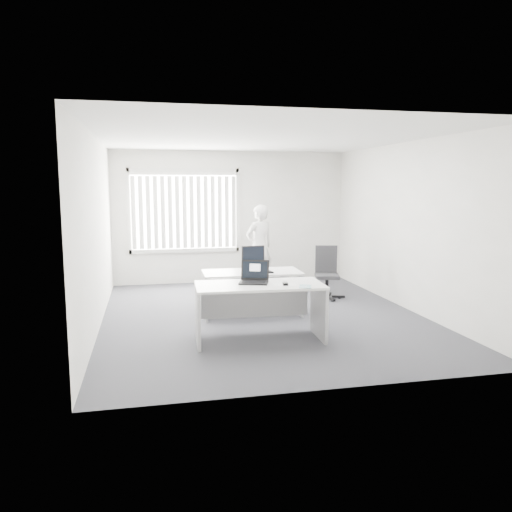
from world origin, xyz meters
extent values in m
plane|color=#404046|center=(0.00, 0.00, 0.00)|extent=(6.00, 6.00, 0.00)
cube|color=beige|center=(0.00, 3.00, 1.40)|extent=(5.00, 0.02, 2.80)
cube|color=beige|center=(0.00, -3.00, 1.40)|extent=(5.00, 0.02, 2.80)
cube|color=beige|center=(-2.50, 0.00, 1.40)|extent=(0.02, 6.00, 2.80)
cube|color=beige|center=(2.50, 0.00, 1.40)|extent=(0.02, 6.00, 2.80)
cube|color=silver|center=(0.00, 0.00, 2.80)|extent=(5.00, 6.00, 0.02)
cube|color=silver|center=(-1.00, 2.96, 1.55)|extent=(2.32, 0.06, 1.76)
cube|color=silver|center=(-0.33, -1.24, 0.76)|extent=(1.74, 0.88, 0.03)
cube|color=#A5A5A8|center=(-1.16, -1.20, 0.37)|extent=(0.08, 0.73, 0.74)
cube|color=#A5A5A8|center=(0.50, -1.28, 0.37)|extent=(0.08, 0.73, 0.74)
cube|color=silver|center=(-0.15, 0.10, 0.70)|extent=(1.58, 0.77, 0.03)
cube|color=#A5A5A8|center=(-0.91, 0.12, 0.34)|extent=(0.06, 0.67, 0.68)
cube|color=#A5A5A8|center=(0.61, 0.08, 0.34)|extent=(0.06, 0.67, 0.68)
cylinder|color=black|center=(1.44, 0.95, 0.04)|extent=(0.67, 0.67, 0.07)
cylinder|color=black|center=(1.44, 0.95, 0.21)|extent=(0.06, 0.06, 0.42)
cube|color=black|center=(1.44, 0.95, 0.42)|extent=(0.51, 0.51, 0.06)
cube|color=black|center=(1.49, 1.13, 0.71)|extent=(0.40, 0.15, 0.50)
imported|color=silver|center=(0.44, 2.19, 0.85)|extent=(0.73, 0.62, 1.70)
cube|color=white|center=(-0.01, -1.36, 0.78)|extent=(0.32, 0.25, 0.00)
cube|color=white|center=(0.21, -1.55, 0.78)|extent=(0.22, 0.25, 0.01)
cube|color=black|center=(-0.09, -0.10, 0.72)|extent=(0.48, 0.24, 0.02)
camera|label=1|loc=(-1.77, -7.61, 2.08)|focal=35.00mm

